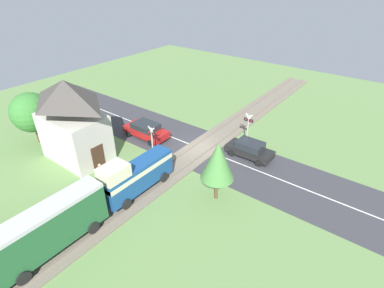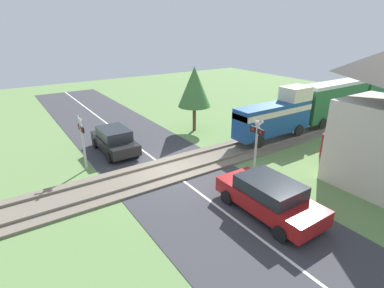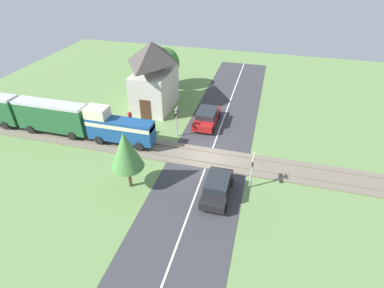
# 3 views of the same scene
# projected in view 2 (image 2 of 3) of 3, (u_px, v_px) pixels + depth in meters

# --- Properties ---
(ground_plane) EXTENTS (60.00, 60.00, 0.00)m
(ground_plane) POSITION_uv_depth(u_px,v_px,m) (169.00, 171.00, 15.76)
(ground_plane) COLOR #66894C
(road_surface) EXTENTS (48.00, 6.40, 0.02)m
(road_surface) POSITION_uv_depth(u_px,v_px,m) (169.00, 171.00, 15.76)
(road_surface) COLOR #38383D
(road_surface) RESTS_ON ground_plane
(track_bed) EXTENTS (2.80, 48.00, 0.24)m
(track_bed) POSITION_uv_depth(u_px,v_px,m) (169.00, 170.00, 15.74)
(track_bed) COLOR #756B5B
(track_bed) RESTS_ON ground_plane
(train) EXTENTS (1.58, 19.91, 3.18)m
(train) POSITION_uv_depth(u_px,v_px,m) (339.00, 99.00, 22.77)
(train) COLOR navy
(train) RESTS_ON track_bed
(car_near_crossing) EXTENTS (4.01, 1.84, 1.48)m
(car_near_crossing) POSITION_uv_depth(u_px,v_px,m) (115.00, 140.00, 17.84)
(car_near_crossing) COLOR black
(car_near_crossing) RESTS_ON ground_plane
(car_far_side) EXTENTS (4.47, 2.07, 1.47)m
(car_far_side) POSITION_uv_depth(u_px,v_px,m) (269.00, 196.00, 11.95)
(car_far_side) COLOR #A81919
(car_far_side) RESTS_ON ground_plane
(crossing_signal_west_approach) EXTENTS (0.90, 0.18, 2.91)m
(crossing_signal_west_approach) POSITION_uv_depth(u_px,v_px,m) (82.00, 136.00, 15.25)
(crossing_signal_west_approach) COLOR #B7B7B7
(crossing_signal_west_approach) RESTS_ON ground_plane
(crossing_signal_east_approach) EXTENTS (0.90, 0.18, 2.91)m
(crossing_signal_east_approach) POSITION_uv_depth(u_px,v_px,m) (257.00, 139.00, 14.89)
(crossing_signal_east_approach) COLOR #B7B7B7
(crossing_signal_east_approach) RESTS_ON ground_plane
(pedestrian_by_station) EXTENTS (0.39, 0.39, 1.59)m
(pedestrian_by_station) POSITION_uv_depth(u_px,v_px,m) (325.00, 144.00, 17.30)
(pedestrian_by_station) COLOR #B2282D
(pedestrian_by_station) RESTS_ON ground_plane
(tree_roadside_hedge) EXTENTS (2.30, 2.30, 4.56)m
(tree_roadside_hedge) POSITION_uv_depth(u_px,v_px,m) (194.00, 87.00, 20.70)
(tree_roadside_hedge) COLOR brown
(tree_roadside_hedge) RESTS_ON ground_plane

